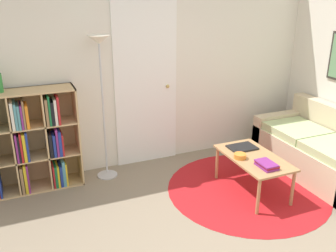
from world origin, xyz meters
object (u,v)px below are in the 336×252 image
object	(u,v)px
couch	(323,152)
coffee_table	(254,160)
laptop	(242,147)
floor_lamp	(100,64)
bowl	(240,156)
bookshelf	(25,142)

from	to	relation	value
couch	coffee_table	distance (m)	1.08
coffee_table	laptop	size ratio (longest dim) A/B	2.90
floor_lamp	bowl	size ratio (longest dim) A/B	12.68
coffee_table	bowl	xyz separation A→B (m)	(-0.17, 0.03, 0.07)
bookshelf	bowl	bearing A→B (deg)	-25.18
floor_lamp	coffee_table	world-z (taller)	floor_lamp
bookshelf	coffee_table	distance (m)	2.55
floor_lamp	coffee_table	bearing A→B (deg)	-34.84
bookshelf	couch	bearing A→B (deg)	-16.15
floor_lamp	couch	world-z (taller)	floor_lamp
floor_lamp	bookshelf	bearing A→B (deg)	177.37
coffee_table	bowl	size ratio (longest dim) A/B	6.82
floor_lamp	coffee_table	size ratio (longest dim) A/B	1.86
laptop	coffee_table	bearing A→B (deg)	-91.48
bookshelf	laptop	distance (m)	2.46
bookshelf	floor_lamp	bearing A→B (deg)	-2.63
floor_lamp	laptop	bearing A→B (deg)	-27.60
bookshelf	laptop	world-z (taller)	bookshelf
bookshelf	coffee_table	world-z (taller)	bookshelf
bookshelf	coffee_table	xyz separation A→B (m)	(2.32, -1.04, -0.20)
coffee_table	bookshelf	bearing A→B (deg)	155.91
laptop	bowl	bearing A→B (deg)	-128.21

